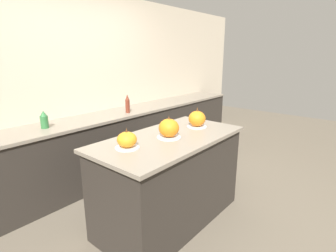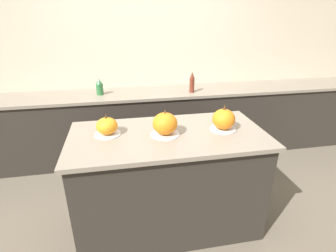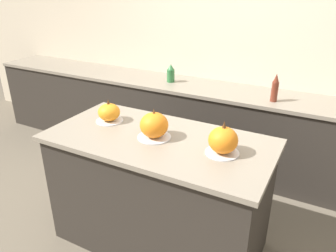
{
  "view_description": "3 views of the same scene",
  "coord_description": "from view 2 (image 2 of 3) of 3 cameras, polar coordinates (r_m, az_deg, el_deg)",
  "views": [
    {
      "loc": [
        -1.87,
        -1.54,
        1.68
      ],
      "look_at": [
        0.02,
        0.04,
        1.0
      ],
      "focal_mm": 28.0,
      "sensor_mm": 36.0,
      "label": 1
    },
    {
      "loc": [
        -0.36,
        -1.87,
        1.8
      ],
      "look_at": [
        -0.0,
        -0.0,
        0.98
      ],
      "focal_mm": 28.0,
      "sensor_mm": 36.0,
      "label": 2
    },
    {
      "loc": [
        1.02,
        -1.76,
        1.91
      ],
      "look_at": [
        0.08,
        -0.01,
        1.02
      ],
      "focal_mm": 35.0,
      "sensor_mm": 36.0,
      "label": 3
    }
  ],
  "objects": [
    {
      "name": "ground_plane",
      "position": [
        2.63,
        0.04,
        -19.98
      ],
      "size": [
        12.0,
        12.0,
        0.0
      ],
      "primitive_type": "plane",
      "color": "#665B4C"
    },
    {
      "name": "wall_back",
      "position": [
        3.6,
        -5.09,
        14.45
      ],
      "size": [
        8.0,
        0.06,
        2.5
      ],
      "color": "beige",
      "rests_on": "ground_plane"
    },
    {
      "name": "kitchen_island",
      "position": [
        2.34,
        0.04,
        -11.81
      ],
      "size": [
        1.59,
        0.8,
        0.91
      ],
      "color": "#2D2823",
      "rests_on": "ground_plane"
    },
    {
      "name": "back_counter",
      "position": [
        3.5,
        -4.05,
        0.47
      ],
      "size": [
        6.0,
        0.6,
        0.89
      ],
      "color": "#2D2823",
      "rests_on": "ground_plane"
    },
    {
      "name": "pumpkin_cake_left",
      "position": [
        2.12,
        -13.15,
        -0.11
      ],
      "size": [
        0.21,
        0.21,
        0.18
      ],
      "color": "silver",
      "rests_on": "kitchen_island"
    },
    {
      "name": "pumpkin_cake_center",
      "position": [
        2.06,
        -0.65,
        0.4
      ],
      "size": [
        0.23,
        0.23,
        0.22
      ],
      "color": "silver",
      "rests_on": "kitchen_island"
    },
    {
      "name": "pumpkin_cake_right",
      "position": [
        2.2,
        11.98,
        1.39
      ],
      "size": [
        0.22,
        0.22,
        0.22
      ],
      "color": "silver",
      "rests_on": "kitchen_island"
    },
    {
      "name": "bottle_tall",
      "position": [
        3.31,
        5.25,
        9.41
      ],
      "size": [
        0.06,
        0.06,
        0.26
      ],
      "color": "maroon",
      "rests_on": "back_counter"
    },
    {
      "name": "bottle_short",
      "position": [
        3.31,
        -14.68,
        8.2
      ],
      "size": [
        0.08,
        0.08,
        0.2
      ],
      "color": "#2D6B38",
      "rests_on": "back_counter"
    }
  ]
}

